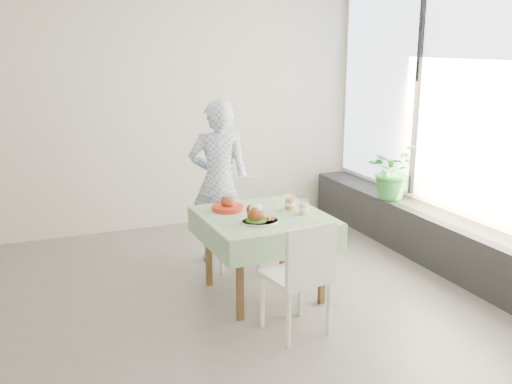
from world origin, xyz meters
name	(u,v)px	position (x,y,z in m)	size (l,w,h in m)	color
floor	(175,319)	(0.00, 0.00, 0.00)	(6.00, 6.00, 0.00)	#63605D
wall_back	(116,114)	(0.00, 2.50, 1.40)	(6.00, 0.02, 2.80)	silver
wall_front	(335,265)	(0.00, -2.50, 1.40)	(6.00, 0.02, 2.80)	silver
wall_right	(480,129)	(3.00, 0.00, 1.40)	(0.02, 5.00, 2.80)	silver
window_pane	(480,102)	(2.97, 0.00, 1.65)	(0.01, 4.80, 2.18)	#D1E0F9
window_ledge	(452,246)	(2.80, 0.00, 0.25)	(0.40, 4.80, 0.50)	black
cafe_table	(263,245)	(0.86, 0.19, 0.46)	(1.07, 1.07, 0.74)	brown
chair_far	(239,240)	(0.89, 0.89, 0.27)	(0.53, 0.53, 0.89)	white
chair_near	(296,298)	(0.82, -0.55, 0.28)	(0.49, 0.49, 0.91)	white
diner	(219,182)	(0.78, 1.14, 0.83)	(0.61, 0.40, 1.66)	#819BCF
main_dish	(258,217)	(0.72, -0.01, 0.80)	(0.32, 0.32, 0.16)	white
juice_cup_orange	(290,203)	(1.14, 0.24, 0.81)	(0.10, 0.10, 0.28)	white
juice_cup_lemonade	(303,207)	(1.19, 0.08, 0.80)	(0.09, 0.09, 0.25)	white
second_dish	(228,206)	(0.61, 0.43, 0.78)	(0.28, 0.28, 0.13)	red
potted_plant	(392,171)	(2.75, 0.99, 0.81)	(0.56, 0.49, 0.63)	#246E32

